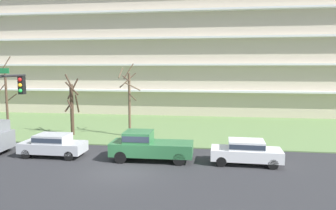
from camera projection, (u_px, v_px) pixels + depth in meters
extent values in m
plane|color=#2D2D30|center=(123.00, 172.00, 18.62)|extent=(160.00, 160.00, 0.00)
cube|color=#66844C|center=(161.00, 127.00, 32.39)|extent=(80.00, 16.00, 0.08)
cube|color=beige|center=(176.00, 42.00, 44.31)|extent=(50.45, 10.53, 19.65)
cube|color=silver|center=(170.00, 91.00, 39.45)|extent=(48.43, 0.90, 0.24)
cube|color=silver|center=(170.00, 65.00, 39.07)|extent=(48.43, 0.90, 0.24)
cube|color=silver|center=(170.00, 38.00, 38.69)|extent=(48.43, 0.90, 0.24)
cube|color=silver|center=(170.00, 10.00, 38.31)|extent=(48.43, 0.90, 0.24)
cylinder|color=#4C3828|center=(7.00, 103.00, 28.19)|extent=(0.20, 0.20, 6.05)
cylinder|color=#4C3828|center=(5.00, 64.00, 28.21)|extent=(0.89, 0.50, 1.50)
cylinder|color=#4C3828|center=(1.00, 89.00, 28.22)|extent=(0.29, 1.16, 1.05)
cylinder|color=#4C3828|center=(11.00, 98.00, 28.74)|extent=(1.25, 0.10, 0.90)
cylinder|color=#423023|center=(72.00, 110.00, 28.37)|extent=(0.32, 0.32, 4.67)
cylinder|color=#423023|center=(70.00, 105.00, 28.11)|extent=(0.59, 0.39, 0.85)
cylinder|color=#423023|center=(69.00, 106.00, 28.58)|extent=(0.59, 0.89, 0.98)
cylinder|color=#423023|center=(73.00, 89.00, 28.63)|extent=(1.11, 0.29, 1.93)
cylinder|color=#423023|center=(77.00, 103.00, 28.32)|extent=(0.34, 1.10, 1.72)
cylinder|color=#423023|center=(72.00, 89.00, 27.66)|extent=(1.06, 0.74, 1.24)
cylinder|color=#423023|center=(69.00, 83.00, 27.73)|extent=(0.85, 0.21, 1.55)
cylinder|color=brown|center=(129.00, 106.00, 27.65)|extent=(0.22, 0.22, 5.66)
cylinder|color=brown|center=(134.00, 98.00, 27.39)|extent=(0.36, 0.89, 0.59)
cylinder|color=brown|center=(126.00, 79.00, 27.03)|extent=(0.83, 0.44, 0.57)
cylinder|color=brown|center=(133.00, 87.00, 26.86)|extent=(1.17, 1.01, 0.78)
cylinder|color=brown|center=(121.00, 73.00, 27.38)|extent=(0.19, 1.55, 0.89)
cylinder|color=brown|center=(128.00, 80.00, 28.09)|extent=(1.43, 0.72, 1.36)
cylinder|color=brown|center=(129.00, 71.00, 27.72)|extent=(0.92, 0.42, 1.41)
cube|color=white|center=(246.00, 154.00, 20.00)|extent=(4.46, 1.95, 0.70)
cube|color=white|center=(246.00, 144.00, 19.93)|extent=(2.26, 1.73, 0.55)
cube|color=#2D3847|center=(246.00, 144.00, 19.93)|extent=(2.21, 1.76, 0.30)
cylinder|color=black|center=(221.00, 162.00, 19.53)|extent=(0.65, 0.24, 0.64)
cylinder|color=black|center=(221.00, 155.00, 21.08)|extent=(0.65, 0.24, 0.64)
cylinder|color=black|center=(273.00, 164.00, 19.01)|extent=(0.65, 0.24, 0.64)
cylinder|color=black|center=(269.00, 157.00, 20.56)|extent=(0.65, 0.24, 0.64)
cylinder|color=black|center=(5.00, 146.00, 23.34)|extent=(0.73, 0.24, 0.72)
cube|color=#2D6B3D|center=(152.00, 148.00, 20.82)|extent=(5.43, 2.08, 0.85)
cube|color=#2D6B3D|center=(138.00, 136.00, 20.83)|extent=(1.83, 1.87, 0.70)
cube|color=#2D3847|center=(138.00, 136.00, 20.83)|extent=(1.79, 1.91, 0.38)
cylinder|color=black|center=(121.00, 157.00, 20.22)|extent=(0.80, 0.23, 0.80)
cylinder|color=black|center=(127.00, 150.00, 21.97)|extent=(0.80, 0.23, 0.80)
cylinder|color=black|center=(179.00, 159.00, 19.76)|extent=(0.80, 0.23, 0.80)
cylinder|color=black|center=(181.00, 152.00, 21.51)|extent=(0.80, 0.23, 0.80)
cube|color=#B7BABF|center=(53.00, 147.00, 21.78)|extent=(4.41, 1.82, 0.70)
cube|color=#B7BABF|center=(53.00, 138.00, 21.71)|extent=(2.21, 1.67, 0.55)
cube|color=#2D3847|center=(53.00, 138.00, 21.71)|extent=(2.17, 1.70, 0.30)
cylinder|color=black|center=(26.00, 154.00, 21.27)|extent=(0.64, 0.22, 0.64)
cylinder|color=black|center=(39.00, 148.00, 22.82)|extent=(0.64, 0.22, 0.64)
cylinder|color=black|center=(69.00, 156.00, 20.83)|extent=(0.64, 0.22, 0.64)
cylinder|color=black|center=(79.00, 150.00, 22.38)|extent=(0.64, 0.22, 0.64)
cube|color=black|center=(22.00, 85.00, 16.04)|extent=(0.28, 0.28, 0.90)
sphere|color=red|center=(20.00, 80.00, 15.86)|extent=(0.20, 0.20, 0.20)
sphere|color=#F2A519|center=(20.00, 85.00, 15.89)|extent=(0.20, 0.20, 0.20)
sphere|color=green|center=(20.00, 91.00, 15.92)|extent=(0.20, 0.20, 0.20)
cube|color=#197238|center=(0.00, 71.00, 14.36)|extent=(0.90, 0.04, 0.24)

